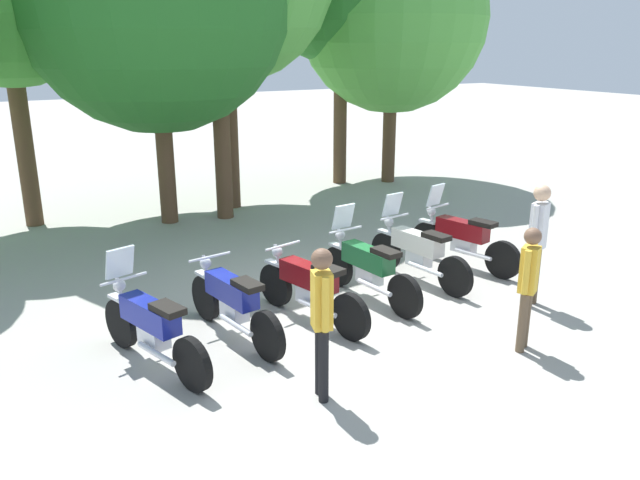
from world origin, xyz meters
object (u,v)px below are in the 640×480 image
motorcycle_5 (462,238)px  tree_6 (393,18)px  motorcycle_1 (233,302)px  motorcycle_2 (309,287)px  person_1 (528,281)px  motorcycle_3 (368,267)px  motorcycle_4 (417,251)px  motorcycle_0 (151,326)px  person_2 (538,235)px  person_0 (322,313)px

motorcycle_5 → tree_6: bearing=-38.5°
motorcycle_1 → tree_6: (7.46, 7.15, 3.86)m
motorcycle_2 → person_1: bearing=-150.4°
motorcycle_3 → motorcycle_4: bearing=-83.6°
motorcycle_1 → motorcycle_0: bearing=93.1°
motorcycle_4 → motorcycle_5: (1.12, 0.20, 0.00)m
motorcycle_2 → motorcycle_1: bearing=75.1°
motorcycle_1 → person_2: person_2 is taller
motorcycle_1 → motorcycle_3: motorcycle_3 is taller
motorcycle_5 → person_2: (-0.22, -1.82, 0.57)m
motorcycle_0 → tree_6: 11.97m
motorcycle_4 → person_2: 1.93m
motorcycle_0 → motorcycle_4: (4.50, 0.74, 0.00)m
motorcycle_3 → person_1: (0.83, -2.32, 0.41)m
motorcycle_5 → tree_6: size_ratio=0.31×
person_0 → person_2: person_2 is taller
person_0 → motorcycle_3: bearing=-117.3°
motorcycle_3 → motorcycle_5: bearing=-85.0°
motorcycle_0 → person_1: size_ratio=1.32×
motorcycle_1 → person_0: person_0 is taller
motorcycle_3 → person_1: bearing=-167.0°
motorcycle_1 → motorcycle_3: bearing=-93.6°
motorcycle_0 → person_2: 5.50m
person_2 → tree_6: bearing=-42.1°
motorcycle_3 → person_0: size_ratio=1.27×
person_0 → motorcycle_1: bearing=-65.3°
motorcycle_0 → person_0: size_ratio=1.23×
motorcycle_0 → motorcycle_5: bearing=-97.3°
motorcycle_2 → person_2: bearing=-123.1°
motorcycle_1 → person_2: (4.27, -1.13, 0.58)m
motorcycle_4 → motorcycle_3: bearing=95.2°
motorcycle_3 → person_0: 2.90m
motorcycle_1 → motorcycle_4: 3.41m
motorcycle_0 → motorcycle_1: 1.16m
motorcycle_2 → motorcycle_3: size_ratio=0.98×
motorcycle_3 → person_2: size_ratio=1.20×
motorcycle_3 → person_0: bearing=130.2°
motorcycle_2 → motorcycle_4: 2.31m
person_0 → tree_6: size_ratio=0.25×
motorcycle_1 → person_1: person_1 is taller
motorcycle_0 → motorcycle_2: motorcycle_0 is taller
motorcycle_0 → motorcycle_3: (3.38, 0.48, 0.00)m
person_0 → motorcycle_0: bearing=-32.7°
tree_6 → motorcycle_0: bearing=-139.3°
motorcycle_2 → person_1: size_ratio=1.34×
motorcycle_4 → motorcycle_5: size_ratio=1.01×
motorcycle_0 → motorcycle_4: bearing=-97.5°
motorcycle_5 → person_0: person_0 is taller
person_2 → tree_6: tree_6 is taller
motorcycle_0 → person_1: person_1 is taller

